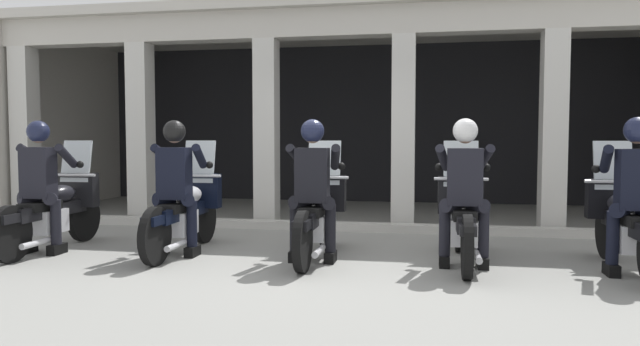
% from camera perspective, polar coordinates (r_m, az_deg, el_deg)
% --- Properties ---
extents(ground_plane, '(80.00, 80.00, 0.00)m').
position_cam_1_polar(ground_plane, '(9.69, 3.06, -4.73)').
color(ground_plane, gray).
extents(station_building, '(12.00, 4.24, 3.55)m').
position_cam_1_polar(station_building, '(11.26, 3.11, 7.82)').
color(station_building, black).
rests_on(station_building, ground).
extents(kerb_strip, '(11.50, 0.24, 0.12)m').
position_cam_1_polar(kerb_strip, '(8.71, 0.80, -5.25)').
color(kerb_strip, '#B7B5AD').
rests_on(kerb_strip, ground).
extents(motorcycle_far_left, '(0.62, 2.04, 1.35)m').
position_cam_1_polar(motorcycle_far_left, '(7.88, -24.54, -3.25)').
color(motorcycle_far_left, black).
rests_on(motorcycle_far_left, ground).
extents(police_officer_far_left, '(0.63, 0.61, 1.58)m').
position_cam_1_polar(police_officer_far_left, '(7.62, -25.86, -0.20)').
color(police_officer_far_left, black).
rests_on(police_officer_far_left, ground).
extents(motorcycle_left, '(0.62, 2.04, 1.35)m').
position_cam_1_polar(motorcycle_left, '(7.23, -13.06, -3.60)').
color(motorcycle_left, black).
rests_on(motorcycle_left, ground).
extents(police_officer_left, '(0.63, 0.61, 1.58)m').
position_cam_1_polar(police_officer_left, '(6.93, -14.05, -0.28)').
color(police_officer_left, black).
rests_on(police_officer_left, ground).
extents(motorcycle_center, '(0.62, 2.04, 1.35)m').
position_cam_1_polar(motorcycle_center, '(6.72, -0.22, -4.04)').
color(motorcycle_center, black).
rests_on(motorcycle_center, ground).
extents(police_officer_center, '(0.63, 0.61, 1.58)m').
position_cam_1_polar(police_officer_center, '(6.40, -0.71, -0.48)').
color(police_officer_center, black).
rests_on(police_officer_center, ground).
extents(motorcycle_right, '(0.62, 2.04, 1.35)m').
position_cam_1_polar(motorcycle_right, '(6.63, 13.87, -4.24)').
color(motorcycle_right, black).
rests_on(motorcycle_right, ground).
extents(police_officer_right, '(0.63, 0.61, 1.58)m').
position_cam_1_polar(police_officer_right, '(6.30, 14.06, -0.64)').
color(police_officer_right, black).
rests_on(police_officer_right, ground).
extents(motorcycle_far_right, '(0.62, 2.04, 1.35)m').
position_cam_1_polar(motorcycle_far_right, '(6.81, 27.83, -4.34)').
color(motorcycle_far_right, black).
rests_on(motorcycle_far_right, ground).
extents(police_officer_far_right, '(0.63, 0.61, 1.58)m').
position_cam_1_polar(police_officer_far_right, '(6.50, 28.67, -0.83)').
color(police_officer_far_right, black).
rests_on(police_officer_far_right, ground).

